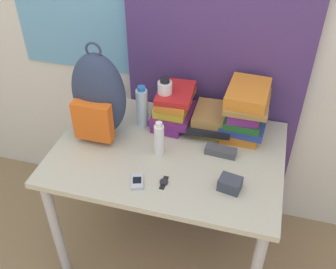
{
  "coord_description": "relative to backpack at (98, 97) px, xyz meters",
  "views": [
    {
      "loc": [
        0.39,
        -1.02,
        2.01
      ],
      "look_at": [
        0.0,
        0.39,
        0.87
      ],
      "focal_mm": 42.0,
      "sensor_mm": 36.0,
      "label": 1
    }
  ],
  "objects": [
    {
      "name": "curtain_blue",
      "position": [
        0.5,
        0.37,
        0.27
      ],
      "size": [
        0.94,
        0.04,
        2.5
      ],
      "color": "#4C336B",
      "rests_on": "ground_plane"
    },
    {
      "name": "desk",
      "position": [
        0.36,
        -0.05,
        -0.31
      ],
      "size": [
        1.11,
        0.77,
        0.77
      ],
      "color": "#B7B299",
      "rests_on": "ground_plane"
    },
    {
      "name": "water_bottle",
      "position": [
        0.18,
        0.12,
        -0.1
      ],
      "size": [
        0.06,
        0.06,
        0.23
      ],
      "color": "silver",
      "rests_on": "desk"
    },
    {
      "name": "sunscreen_bottle",
      "position": [
        0.33,
        -0.08,
        -0.13
      ],
      "size": [
        0.05,
        0.05,
        0.18
      ],
      "color": "white",
      "rests_on": "desk"
    },
    {
      "name": "camera_pouch",
      "position": [
        0.69,
        -0.22,
        -0.19
      ],
      "size": [
        0.11,
        0.09,
        0.06
      ],
      "color": "#383D47",
      "rests_on": "desk"
    },
    {
      "name": "book_stack_center",
      "position": [
        0.53,
        0.19,
        -0.15
      ],
      "size": [
        0.23,
        0.28,
        0.12
      ],
      "color": "yellow",
      "rests_on": "desk"
    },
    {
      "name": "cell_phone",
      "position": [
        0.29,
        -0.3,
        -0.21
      ],
      "size": [
        0.08,
        0.1,
        0.02
      ],
      "color": "#B7BCC6",
      "rests_on": "desk"
    },
    {
      "name": "sunglasses_case",
      "position": [
        0.61,
        -0.01,
        -0.2
      ],
      "size": [
        0.15,
        0.07,
        0.04
      ],
      "color": "#47474C",
      "rests_on": "desk"
    },
    {
      "name": "wall_back",
      "position": [
        0.36,
        0.42,
        0.27
      ],
      "size": [
        6.0,
        0.06,
        2.5
      ],
      "color": "silver",
      "rests_on": "ground_plane"
    },
    {
      "name": "sports_bottle",
      "position": [
        0.29,
        0.14,
        -0.08
      ],
      "size": [
        0.07,
        0.07,
        0.28
      ],
      "color": "white",
      "rests_on": "desk"
    },
    {
      "name": "book_stack_right",
      "position": [
        0.69,
        0.19,
        -0.08
      ],
      "size": [
        0.23,
        0.29,
        0.27
      ],
      "color": "orange",
      "rests_on": "desk"
    },
    {
      "name": "book_stack_left",
      "position": [
        0.33,
        0.18,
        -0.11
      ],
      "size": [
        0.2,
        0.27,
        0.2
      ],
      "color": "#6B2370",
      "rests_on": "desk"
    },
    {
      "name": "wristwatch",
      "position": [
        0.4,
        -0.27,
        -0.21
      ],
      "size": [
        0.04,
        0.08,
        0.01
      ],
      "color": "black",
      "rests_on": "desk"
    },
    {
      "name": "backpack",
      "position": [
        0.0,
        0.0,
        0.0
      ],
      "size": [
        0.27,
        0.21,
        0.5
      ],
      "color": "#2D3851",
      "rests_on": "desk"
    }
  ]
}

